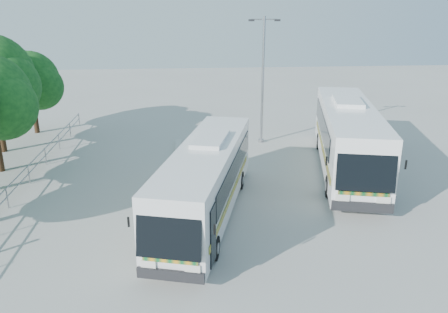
{
  "coord_description": "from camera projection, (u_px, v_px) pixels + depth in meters",
  "views": [
    {
      "loc": [
        -1.93,
        -19.02,
        8.6
      ],
      "look_at": [
        0.09,
        1.99,
        1.5
      ],
      "focal_mm": 35.0,
      "sensor_mm": 36.0,
      "label": 1
    }
  ],
  "objects": [
    {
      "name": "tree_far_e",
      "position": [
        31.0,
        80.0,
        31.02
      ],
      "size": [
        4.54,
        4.28,
        5.92
      ],
      "color": "#382314",
      "rests_on": "ground"
    },
    {
      "name": "railing",
      "position": [
        34.0,
        164.0,
        23.49
      ],
      "size": [
        0.06,
        22.0,
        1.0
      ],
      "color": "gray",
      "rests_on": "ground"
    },
    {
      "name": "coach_main",
      "position": [
        206.0,
        178.0,
        18.8
      ],
      "size": [
        5.16,
        11.44,
        3.12
      ],
      "rotation": [
        0.0,
        0.0,
        -0.27
      ],
      "color": "silver",
      "rests_on": "ground"
    },
    {
      "name": "ground",
      "position": [
        226.0,
        199.0,
        20.86
      ],
      "size": [
        100.0,
        100.0,
        0.0
      ],
      "primitive_type": "plane",
      "color": "#A2A29D",
      "rests_on": "ground"
    },
    {
      "name": "coach_adjacent",
      "position": [
        347.0,
        136.0,
        24.24
      ],
      "size": [
        5.61,
        13.21,
        3.6
      ],
      "rotation": [
        0.0,
        0.0,
        -0.24
      ],
      "color": "white",
      "rests_on": "ground"
    },
    {
      "name": "lamppost",
      "position": [
        263.0,
        75.0,
        28.49
      ],
      "size": [
        2.02,
        0.25,
        8.25
      ],
      "rotation": [
        0.0,
        0.0,
        -0.03
      ],
      "color": "#919399",
      "rests_on": "ground"
    },
    {
      "name": "kerb_divider",
      "position": [
        178.0,
        184.0,
        22.51
      ],
      "size": [
        0.4,
        16.0,
        0.15
      ],
      "primitive_type": "cube",
      "color": "#B2B2AD",
      "rests_on": "ground"
    }
  ]
}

